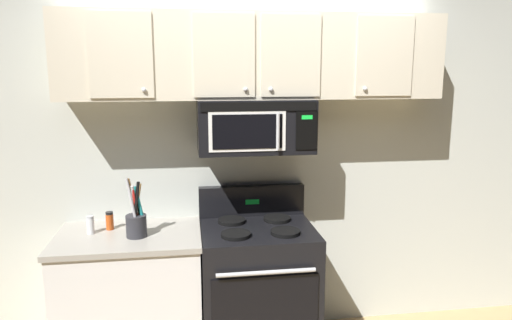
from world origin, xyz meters
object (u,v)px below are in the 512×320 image
object	(u,v)px
stove_range	(257,288)
utensil_crock_charcoal	(136,221)
over_range_microwave	(255,125)
salt_shaker	(90,225)
spice_jar	(110,221)

from	to	relation	value
stove_range	utensil_crock_charcoal	distance (m)	0.95
over_range_microwave	salt_shaker	bearing A→B (deg)	-176.12
over_range_microwave	salt_shaker	world-z (taller)	over_range_microwave
spice_jar	utensil_crock_charcoal	bearing A→B (deg)	-41.18
utensil_crock_charcoal	salt_shaker	xyz separation A→B (m)	(-0.30, 0.10, -0.04)
stove_range	spice_jar	bearing A→B (deg)	173.45
stove_range	utensil_crock_charcoal	bearing A→B (deg)	-176.01
over_range_microwave	spice_jar	bearing A→B (deg)	-179.71
stove_range	salt_shaker	world-z (taller)	stove_range
over_range_microwave	salt_shaker	size ratio (longest dim) A/B	6.39
stove_range	over_range_microwave	bearing A→B (deg)	90.14
utensil_crock_charcoal	salt_shaker	distance (m)	0.32
salt_shaker	spice_jar	bearing A→B (deg)	31.92
stove_range	salt_shaker	xyz separation A→B (m)	(-1.08, 0.04, 0.49)
over_range_microwave	spice_jar	distance (m)	1.15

